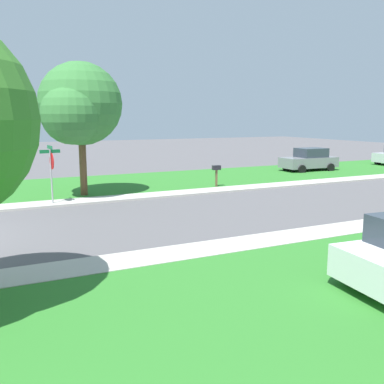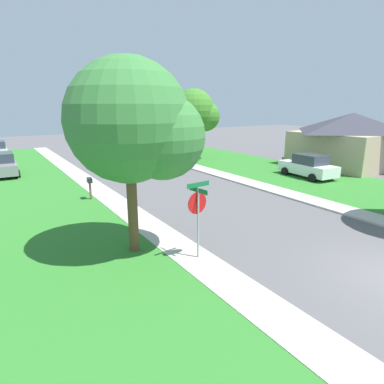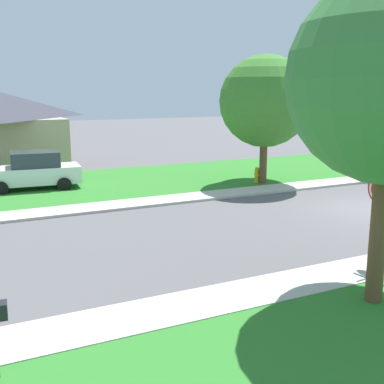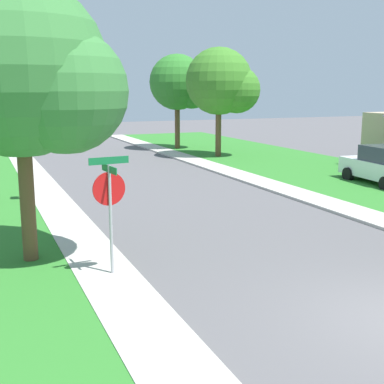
{
  "view_description": "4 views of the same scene",
  "coord_description": "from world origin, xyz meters",
  "px_view_note": "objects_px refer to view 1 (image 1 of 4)",
  "views": [
    {
      "loc": [
        15.85,
        1.92,
        4.02
      ],
      "look_at": [
        2.25,
        8.39,
        1.4
      ],
      "focal_mm": 40.08,
      "sensor_mm": 36.0,
      "label": 1
    },
    {
      "loc": [
        -10.23,
        -4.05,
        5.19
      ],
      "look_at": [
        -2.67,
        7.83,
        1.4
      ],
      "focal_mm": 30.13,
      "sensor_mm": 36.0,
      "label": 2
    },
    {
      "loc": [
        -13.12,
        13.92,
        4.5
      ],
      "look_at": [
        -0.04,
        7.57,
        1.4
      ],
      "focal_mm": 44.97,
      "sensor_mm": 36.0,
      "label": 3
    },
    {
      "loc": [
        -7.25,
        -6.57,
        4.22
      ],
      "look_at": [
        -1.75,
        6.45,
        1.4
      ],
      "focal_mm": 48.21,
      "sensor_mm": 36.0,
      "label": 4
    }
  ],
  "objects_px": {
    "mailbox": "(216,171)",
    "stop_sign_far_corner": "(51,165)",
    "tree_corner_large": "(78,107)",
    "car_grey_near_corner": "(309,160)"
  },
  "relations": [
    {
      "from": "tree_corner_large",
      "to": "mailbox",
      "type": "bearing_deg",
      "value": 88.01
    },
    {
      "from": "stop_sign_far_corner",
      "to": "tree_corner_large",
      "type": "distance_m",
      "value": 3.4
    },
    {
      "from": "car_grey_near_corner",
      "to": "stop_sign_far_corner",
      "type": "bearing_deg",
      "value": -75.82
    },
    {
      "from": "stop_sign_far_corner",
      "to": "mailbox",
      "type": "distance_m",
      "value": 9.35
    },
    {
      "from": "mailbox",
      "to": "tree_corner_large",
      "type": "bearing_deg",
      "value": -91.99
    },
    {
      "from": "car_grey_near_corner",
      "to": "tree_corner_large",
      "type": "bearing_deg",
      "value": -78.81
    },
    {
      "from": "car_grey_near_corner",
      "to": "tree_corner_large",
      "type": "xyz_separation_m",
      "value": [
        3.5,
        -17.67,
        3.68
      ]
    },
    {
      "from": "tree_corner_large",
      "to": "mailbox",
      "type": "height_order",
      "value": "tree_corner_large"
    },
    {
      "from": "tree_corner_large",
      "to": "stop_sign_far_corner",
      "type": "bearing_deg",
      "value": -49.32
    },
    {
      "from": "mailbox",
      "to": "stop_sign_far_corner",
      "type": "bearing_deg",
      "value": -83.18
    }
  ]
}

